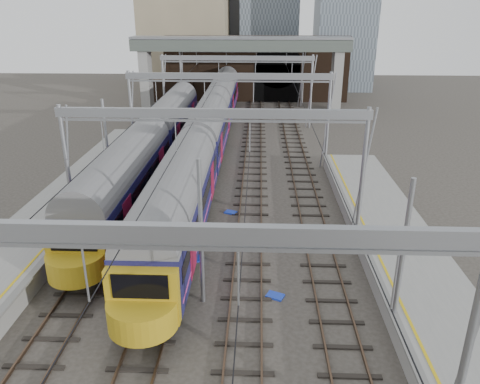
{
  "coord_description": "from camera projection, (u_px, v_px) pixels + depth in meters",
  "views": [
    {
      "loc": [
        2.47,
        -16.37,
        12.88
      ],
      "look_at": [
        1.4,
        9.86,
        2.4
      ],
      "focal_mm": 35.0,
      "sensor_mm": 36.0,
      "label": 1
    }
  ],
  "objects": [
    {
      "name": "overhead_line",
      "position": [
        229.0,
        90.0,
        37.56
      ],
      "size": [
        16.8,
        80.0,
        8.0
      ],
      "color": "gray",
      "rests_on": "ground"
    },
    {
      "name": "equip_cover_c",
      "position": [
        275.0,
        296.0,
        22.23
      ],
      "size": [
        0.96,
        0.84,
        0.09
      ],
      "primitive_type": "cube",
      "rotation": [
        0.0,
        0.0,
        -0.42
      ],
      "color": "#1A38C5",
      "rests_on": "ground"
    },
    {
      "name": "equip_cover_a",
      "position": [
        194.0,
        259.0,
        25.48
      ],
      "size": [
        1.06,
        0.83,
        0.11
      ],
      "primitive_type": "cube",
      "rotation": [
        0.0,
        0.0,
        0.16
      ],
      "color": "#1A38C5",
      "rests_on": "ground"
    },
    {
      "name": "tracks",
      "position": [
        224.0,
        196.0,
        33.97
      ],
      "size": [
        14.4,
        80.0,
        0.22
      ],
      "color": "#4C3828",
      "rests_on": "ground"
    },
    {
      "name": "train_second",
      "position": [
        153.0,
        144.0,
        37.43
      ],
      "size": [
        2.95,
        34.11,
        5.02
      ],
      "color": "black",
      "rests_on": "ground"
    },
    {
      "name": "retaining_wall",
      "position": [
        252.0,
        70.0,
        66.59
      ],
      "size": [
        28.0,
        2.75,
        9.0
      ],
      "color": "#302015",
      "rests_on": "ground"
    },
    {
      "name": "overbridge",
      "position": [
        241.0,
        53.0,
        60.05
      ],
      "size": [
        28.0,
        3.0,
        9.25
      ],
      "color": "gray",
      "rests_on": "ground"
    },
    {
      "name": "platform_right",
      "position": [
        455.0,
        348.0,
        18.08
      ],
      "size": [
        4.32,
        47.0,
        1.12
      ],
      "color": "gray",
      "rests_on": "ground"
    },
    {
      "name": "signal_near_centre",
      "position": [
        168.0,
        264.0,
        18.97
      ],
      "size": [
        0.38,
        0.47,
        4.96
      ],
      "rotation": [
        0.0,
        0.0,
        0.22
      ],
      "color": "black",
      "rests_on": "ground"
    },
    {
      "name": "train_main",
      "position": [
        217.0,
        109.0,
        50.13
      ],
      "size": [
        2.99,
        69.14,
        5.08
      ],
      "color": "black",
      "rests_on": "ground"
    },
    {
      "name": "ground",
      "position": [
        198.0,
        328.0,
        20.06
      ],
      "size": [
        160.0,
        160.0,
        0.0
      ],
      "primitive_type": "plane",
      "color": "#38332D",
      "rests_on": "ground"
    },
    {
      "name": "equip_cover_b",
      "position": [
        231.0,
        212.0,
        31.22
      ],
      "size": [
        0.92,
        0.79,
        0.09
      ],
      "primitive_type": "cube",
      "rotation": [
        0.0,
        0.0,
        -0.38
      ],
      "color": "#1A38C5",
      "rests_on": "ground"
    }
  ]
}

